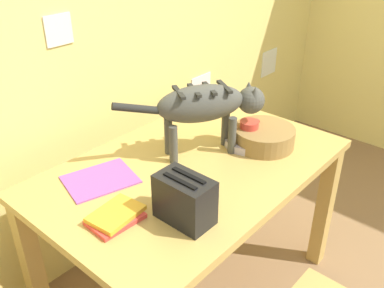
{
  "coord_description": "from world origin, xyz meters",
  "views": [
    {
      "loc": [
        -1.22,
        0.33,
        1.7
      ],
      "look_at": [
        -0.06,
        1.35,
        0.84
      ],
      "focal_mm": 39.77,
      "sensor_mm": 36.0,
      "label": 1
    }
  ],
  "objects_px": {
    "dining_table": "(192,182)",
    "coffee_mug": "(249,129)",
    "book_stack": "(116,216)",
    "saucer_bowl": "(248,141)",
    "toaster": "(185,199)",
    "cat": "(208,105)",
    "magazine": "(100,179)",
    "wicker_basket": "(264,136)"
  },
  "relations": [
    {
      "from": "toaster",
      "to": "coffee_mug",
      "type": "bearing_deg",
      "value": 13.31
    },
    {
      "from": "book_stack",
      "to": "saucer_bowl",
      "type": "bearing_deg",
      "value": -2.85
    },
    {
      "from": "magazine",
      "to": "wicker_basket",
      "type": "height_order",
      "value": "wicker_basket"
    },
    {
      "from": "wicker_basket",
      "to": "coffee_mug",
      "type": "bearing_deg",
      "value": 125.46
    },
    {
      "from": "book_stack",
      "to": "wicker_basket",
      "type": "xyz_separation_m",
      "value": [
        0.8,
        -0.09,
        0.03
      ]
    },
    {
      "from": "book_stack",
      "to": "toaster",
      "type": "xyz_separation_m",
      "value": [
        0.16,
        -0.18,
        0.07
      ]
    },
    {
      "from": "coffee_mug",
      "to": "wicker_basket",
      "type": "relative_size",
      "value": 0.46
    },
    {
      "from": "dining_table",
      "to": "coffee_mug",
      "type": "height_order",
      "value": "coffee_mug"
    },
    {
      "from": "dining_table",
      "to": "toaster",
      "type": "distance_m",
      "value": 0.4
    },
    {
      "from": "coffee_mug",
      "to": "toaster",
      "type": "height_order",
      "value": "toaster"
    },
    {
      "from": "saucer_bowl",
      "to": "cat",
      "type": "bearing_deg",
      "value": 149.11
    },
    {
      "from": "magazine",
      "to": "toaster",
      "type": "xyz_separation_m",
      "value": [
        0.04,
        -0.42,
        0.08
      ]
    },
    {
      "from": "dining_table",
      "to": "cat",
      "type": "relative_size",
      "value": 2.24
    },
    {
      "from": "dining_table",
      "to": "book_stack",
      "type": "relative_size",
      "value": 6.59
    },
    {
      "from": "dining_table",
      "to": "saucer_bowl",
      "type": "height_order",
      "value": "saucer_bowl"
    },
    {
      "from": "saucer_bowl",
      "to": "book_stack",
      "type": "height_order",
      "value": "saucer_bowl"
    },
    {
      "from": "toaster",
      "to": "cat",
      "type": "bearing_deg",
      "value": 30.21
    },
    {
      "from": "cat",
      "to": "book_stack",
      "type": "height_order",
      "value": "cat"
    },
    {
      "from": "dining_table",
      "to": "cat",
      "type": "distance_m",
      "value": 0.34
    },
    {
      "from": "coffee_mug",
      "to": "magazine",
      "type": "relative_size",
      "value": 0.47
    },
    {
      "from": "dining_table",
      "to": "saucer_bowl",
      "type": "relative_size",
      "value": 6.06
    },
    {
      "from": "book_stack",
      "to": "toaster",
      "type": "bearing_deg",
      "value": -47.48
    },
    {
      "from": "coffee_mug",
      "to": "wicker_basket",
      "type": "xyz_separation_m",
      "value": [
        0.04,
        -0.06,
        -0.03
      ]
    },
    {
      "from": "coffee_mug",
      "to": "magazine",
      "type": "bearing_deg",
      "value": 156.26
    },
    {
      "from": "wicker_basket",
      "to": "saucer_bowl",
      "type": "bearing_deg",
      "value": 127.81
    },
    {
      "from": "toaster",
      "to": "dining_table",
      "type": "bearing_deg",
      "value": 37.24
    },
    {
      "from": "cat",
      "to": "saucer_bowl",
      "type": "bearing_deg",
      "value": 90.0
    },
    {
      "from": "magazine",
      "to": "wicker_basket",
      "type": "bearing_deg",
      "value": -10.42
    },
    {
      "from": "magazine",
      "to": "wicker_basket",
      "type": "distance_m",
      "value": 0.75
    },
    {
      "from": "saucer_bowl",
      "to": "toaster",
      "type": "height_order",
      "value": "toaster"
    },
    {
      "from": "dining_table",
      "to": "book_stack",
      "type": "distance_m",
      "value": 0.47
    },
    {
      "from": "dining_table",
      "to": "wicker_basket",
      "type": "distance_m",
      "value": 0.39
    },
    {
      "from": "cat",
      "to": "toaster",
      "type": "relative_size",
      "value": 2.93
    },
    {
      "from": "cat",
      "to": "wicker_basket",
      "type": "bearing_deg",
      "value": 84.52
    },
    {
      "from": "dining_table",
      "to": "book_stack",
      "type": "bearing_deg",
      "value": -174.66
    },
    {
      "from": "coffee_mug",
      "to": "cat",
      "type": "bearing_deg",
      "value": 149.62
    },
    {
      "from": "saucer_bowl",
      "to": "coffee_mug",
      "type": "bearing_deg",
      "value": 0.0
    },
    {
      "from": "dining_table",
      "to": "coffee_mug",
      "type": "xyz_separation_m",
      "value": [
        0.3,
        -0.08,
        0.17
      ]
    },
    {
      "from": "coffee_mug",
      "to": "wicker_basket",
      "type": "bearing_deg",
      "value": -54.54
    },
    {
      "from": "magazine",
      "to": "toaster",
      "type": "bearing_deg",
      "value": -68.29
    },
    {
      "from": "dining_table",
      "to": "book_stack",
      "type": "xyz_separation_m",
      "value": [
        -0.45,
        -0.04,
        0.11
      ]
    },
    {
      "from": "cat",
      "to": "book_stack",
      "type": "xyz_separation_m",
      "value": [
        -0.58,
        -0.07,
        -0.21
      ]
    }
  ]
}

